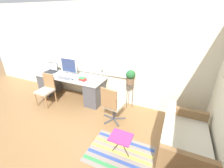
# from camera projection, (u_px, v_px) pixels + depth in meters

# --- Properties ---
(ground_plane) EXTENTS (14.00, 14.00, 0.00)m
(ground_plane) POSITION_uv_depth(u_px,v_px,m) (86.00, 108.00, 4.17)
(ground_plane) COLOR olive
(wall_back_with_window) EXTENTS (9.00, 0.12, 2.70)m
(wall_back_with_window) POSITION_uv_depth(u_px,v_px,m) (97.00, 54.00, 4.22)
(wall_back_with_window) COLOR beige
(wall_back_with_window) RESTS_ON ground_plane
(desk) EXTENTS (2.16, 0.68, 0.72)m
(desk) POSITION_uv_depth(u_px,v_px,m) (71.00, 86.00, 4.56)
(desk) COLOR #B2B7BC
(desk) RESTS_ON ground_plane
(laptop) EXTENTS (0.36, 0.29, 0.26)m
(laptop) POSITION_uv_depth(u_px,v_px,m) (51.00, 70.00, 4.75)
(laptop) COLOR black
(laptop) RESTS_ON desk
(monitor) EXTENTS (0.51, 0.19, 0.50)m
(monitor) POSITION_uv_depth(u_px,v_px,m) (69.00, 66.00, 4.43)
(monitor) COLOR silver
(monitor) RESTS_ON desk
(keyboard) EXTENTS (0.43, 0.14, 0.02)m
(keyboard) POSITION_uv_depth(u_px,v_px,m) (64.00, 78.00, 4.27)
(keyboard) COLOR slate
(keyboard) RESTS_ON desk
(mouse) EXTENTS (0.04, 0.07, 0.03)m
(mouse) POSITION_uv_depth(u_px,v_px,m) (72.00, 79.00, 4.15)
(mouse) COLOR black
(mouse) RESTS_ON desk
(desk_lamp) EXTENTS (0.16, 0.16, 0.40)m
(desk_lamp) POSITION_uv_depth(u_px,v_px,m) (101.00, 70.00, 4.11)
(desk_lamp) COLOR white
(desk_lamp) RESTS_ON desk
(book_stack) EXTENTS (0.23, 0.15, 0.09)m
(book_stack) POSITION_uv_depth(u_px,v_px,m) (82.00, 79.00, 4.11)
(book_stack) COLOR red
(book_stack) RESTS_ON desk
(desk_chair_wooden) EXTENTS (0.43, 0.44, 0.86)m
(desk_chair_wooden) POSITION_uv_depth(u_px,v_px,m) (46.00, 89.00, 4.24)
(desk_chair_wooden) COLOR olive
(desk_chair_wooden) RESTS_ON ground_plane
(office_chair_swivel) EXTENTS (0.56, 0.57, 0.93)m
(office_chair_swivel) POSITION_uv_depth(u_px,v_px,m) (112.00, 104.00, 3.48)
(office_chair_swivel) COLOR #47474C
(office_chair_swivel) RESTS_ON ground_plane
(couch_loveseat) EXTENTS (0.80, 1.30, 0.73)m
(couch_loveseat) POSITION_uv_depth(u_px,v_px,m) (182.00, 141.00, 2.77)
(couch_loveseat) COLOR silver
(couch_loveseat) RESTS_ON ground_plane
(plant_stand) EXTENTS (0.21, 0.21, 0.71)m
(plant_stand) POSITION_uv_depth(u_px,v_px,m) (130.00, 88.00, 4.00)
(plant_stand) COLOR #333338
(plant_stand) RESTS_ON ground_plane
(potted_plant) EXTENTS (0.25, 0.25, 0.38)m
(potted_plant) POSITION_uv_depth(u_px,v_px,m) (131.00, 77.00, 3.87)
(potted_plant) COLOR brown
(potted_plant) RESTS_ON plant_stand
(floor_rug_striped) EXTENTS (1.21, 0.87, 0.01)m
(floor_rug_striped) POSITION_uv_depth(u_px,v_px,m) (120.00, 154.00, 2.81)
(floor_rug_striped) COLOR gray
(floor_rug_striped) RESTS_ON ground_plane
(folding_stool) EXTENTS (0.39, 0.33, 0.43)m
(folding_stool) POSITION_uv_depth(u_px,v_px,m) (121.00, 139.00, 2.65)
(folding_stool) COLOR #93337A
(folding_stool) RESTS_ON ground_plane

